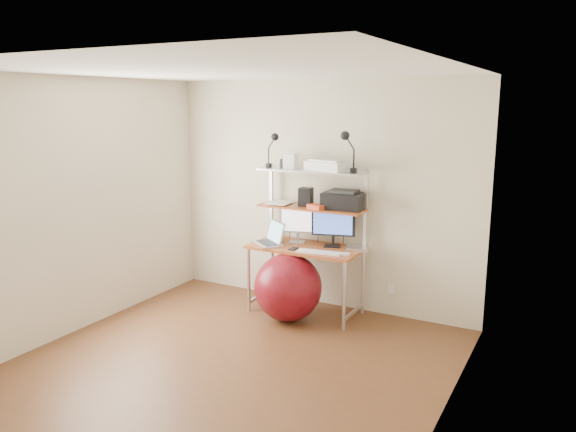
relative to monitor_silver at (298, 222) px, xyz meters
The scene contains 20 objects.
room 1.59m from the monitor_silver, 84.20° to the right, with size 3.60×3.60×3.60m.
computer_desk 0.17m from the monitor_silver, 19.64° to the right, with size 1.20×0.60×1.57m.
wall_outlet 1.23m from the monitor_silver, 12.61° to the left, with size 0.08×0.01×0.12m, color white.
monitor_silver is the anchor object (origin of this frame).
monitor_black 0.41m from the monitor_silver, ahead, with size 0.45×0.18×0.46m.
laptop 0.34m from the monitor_silver, 136.69° to the right, with size 0.46×0.45×0.32m.
keyboard 0.53m from the monitor_silver, 36.20° to the right, with size 0.46×0.13×0.01m, color white.
mouse 0.74m from the monitor_silver, 20.16° to the right, with size 0.09×0.05×0.02m, color white.
mac_mini 0.73m from the monitor_silver, ahead, with size 0.22×0.22×0.04m, color silver.
phone 0.37m from the monitor_silver, 71.30° to the right, with size 0.07×0.13×0.01m, color black.
printer 0.59m from the monitor_silver, ahead, with size 0.44×0.31×0.20m.
nas_cube 0.30m from the monitor_silver, 13.67° to the left, with size 0.13×0.13×0.20m, color black.
red_box 0.35m from the monitor_silver, 19.58° to the right, with size 0.18×0.12×0.05m, color red.
scanner 0.74m from the monitor_silver, ahead, with size 0.50×0.39×0.12m.
box_white 0.67m from the monitor_silver, behind, with size 0.13×0.11×0.16m, color white.
box_grey 0.66m from the monitor_silver, 165.25° to the left, with size 0.10×0.10×0.10m, color #2C2C2F.
clip_lamp_left 0.90m from the monitor_silver, 169.66° to the right, with size 0.15×0.08×0.38m.
clip_lamp_right 1.07m from the monitor_silver, ahead, with size 0.17×0.09×0.42m.
exercise_ball 0.74m from the monitor_silver, 76.65° to the right, with size 0.71×0.71×0.71m, color maroon.
paper_stack 0.32m from the monitor_silver, behind, with size 0.34×0.36×0.02m.
Camera 1 is at (2.58, -3.76, 2.25)m, focal length 35.00 mm.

